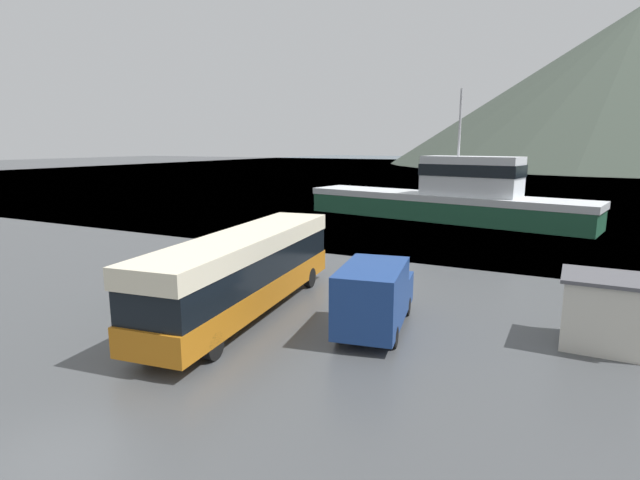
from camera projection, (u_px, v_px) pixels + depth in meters
ground_plane at (56, 461)px, 10.48m from camera, size 400.00×400.00×0.00m
water_surface at (539, 169)px, 133.35m from camera, size 240.00×240.00×0.00m
hill_backdrop at (637, 86)px, 155.08m from camera, size 151.23×151.23×48.62m
tour_bus at (245, 269)px, 19.34m from camera, size 4.03×12.32×3.16m
delivery_van at (375, 295)px, 17.62m from camera, size 2.93×5.57×2.46m
fishing_boat at (449, 197)px, 43.09m from camera, size 25.54×8.90×11.02m
storage_bin at (148, 289)px, 20.78m from camera, size 1.25×1.45×1.13m
dock_kiosk at (604, 311)px, 16.19m from camera, size 2.66×2.40×2.38m
small_boat at (490, 215)px, 43.23m from camera, size 5.15×5.75×0.97m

